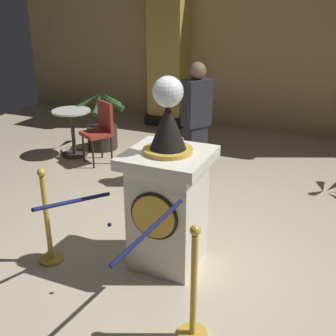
{
  "coord_description": "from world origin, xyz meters",
  "views": [
    {
      "loc": [
        1.5,
        -3.58,
        2.49
      ],
      "look_at": [
        0.02,
        -0.21,
        1.0
      ],
      "focal_mm": 46.42,
      "sensor_mm": 36.0,
      "label": 1
    }
  ],
  "objects_px": {
    "bystander_guest": "(196,121)",
    "cafe_table": "(72,127)",
    "pedestal_clock": "(168,196)",
    "stanchion_near": "(48,230)",
    "potted_palm_left": "(102,131)",
    "cafe_chair_red": "(100,127)",
    "stanchion_far": "(193,300)"
  },
  "relations": [
    {
      "from": "stanchion_near",
      "to": "cafe_table",
      "type": "xyz_separation_m",
      "value": [
        -1.58,
        2.65,
        0.14
      ]
    },
    {
      "from": "pedestal_clock",
      "to": "potted_palm_left",
      "type": "relative_size",
      "value": 1.83
    },
    {
      "from": "stanchion_far",
      "to": "cafe_table",
      "type": "distance_m",
      "value": 4.45
    },
    {
      "from": "stanchion_far",
      "to": "bystander_guest",
      "type": "distance_m",
      "value": 3.06
    },
    {
      "from": "potted_palm_left",
      "to": "cafe_chair_red",
      "type": "xyz_separation_m",
      "value": [
        0.34,
        -0.57,
        0.26
      ]
    },
    {
      "from": "cafe_chair_red",
      "to": "stanchion_far",
      "type": "bearing_deg",
      "value": -48.11
    },
    {
      "from": "potted_palm_left",
      "to": "cafe_chair_red",
      "type": "height_order",
      "value": "potted_palm_left"
    },
    {
      "from": "potted_palm_left",
      "to": "pedestal_clock",
      "type": "bearing_deg",
      "value": -48.05
    },
    {
      "from": "pedestal_clock",
      "to": "potted_palm_left",
      "type": "height_order",
      "value": "pedestal_clock"
    },
    {
      "from": "stanchion_far",
      "to": "potted_palm_left",
      "type": "relative_size",
      "value": 0.98
    },
    {
      "from": "stanchion_near",
      "to": "cafe_chair_red",
      "type": "height_order",
      "value": "stanchion_near"
    },
    {
      "from": "pedestal_clock",
      "to": "cafe_chair_red",
      "type": "relative_size",
      "value": 1.92
    },
    {
      "from": "pedestal_clock",
      "to": "stanchion_near",
      "type": "height_order",
      "value": "pedestal_clock"
    },
    {
      "from": "potted_palm_left",
      "to": "cafe_chair_red",
      "type": "relative_size",
      "value": 1.05
    },
    {
      "from": "cafe_table",
      "to": "potted_palm_left",
      "type": "bearing_deg",
      "value": 62.72
    },
    {
      "from": "stanchion_near",
      "to": "bystander_guest",
      "type": "xyz_separation_m",
      "value": [
        0.62,
        2.43,
        0.54
      ]
    },
    {
      "from": "bystander_guest",
      "to": "cafe_chair_red",
      "type": "distance_m",
      "value": 1.65
    },
    {
      "from": "stanchion_near",
      "to": "potted_palm_left",
      "type": "height_order",
      "value": "potted_palm_left"
    },
    {
      "from": "potted_palm_left",
      "to": "cafe_chair_red",
      "type": "distance_m",
      "value": 0.71
    },
    {
      "from": "stanchion_near",
      "to": "stanchion_far",
      "type": "distance_m",
      "value": 1.71
    },
    {
      "from": "cafe_chair_red",
      "to": "potted_palm_left",
      "type": "bearing_deg",
      "value": 120.71
    },
    {
      "from": "bystander_guest",
      "to": "cafe_chair_red",
      "type": "height_order",
      "value": "bystander_guest"
    },
    {
      "from": "bystander_guest",
      "to": "cafe_table",
      "type": "distance_m",
      "value": 2.25
    },
    {
      "from": "pedestal_clock",
      "to": "bystander_guest",
      "type": "xyz_separation_m",
      "value": [
        -0.45,
        1.97,
        0.16
      ]
    },
    {
      "from": "potted_palm_left",
      "to": "bystander_guest",
      "type": "height_order",
      "value": "bystander_guest"
    },
    {
      "from": "stanchion_near",
      "to": "cafe_chair_red",
      "type": "xyz_separation_m",
      "value": [
        -0.99,
        2.57,
        0.23
      ]
    },
    {
      "from": "bystander_guest",
      "to": "cafe_table",
      "type": "height_order",
      "value": "bystander_guest"
    },
    {
      "from": "stanchion_near",
      "to": "cafe_table",
      "type": "relative_size",
      "value": 1.31
    },
    {
      "from": "bystander_guest",
      "to": "cafe_chair_red",
      "type": "xyz_separation_m",
      "value": [
        -1.62,
        0.14,
        -0.32
      ]
    },
    {
      "from": "potted_palm_left",
      "to": "stanchion_near",
      "type": "bearing_deg",
      "value": -66.98
    },
    {
      "from": "cafe_table",
      "to": "pedestal_clock",
      "type": "bearing_deg",
      "value": -39.53
    },
    {
      "from": "stanchion_near",
      "to": "cafe_chair_red",
      "type": "relative_size",
      "value": 1.04
    }
  ]
}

